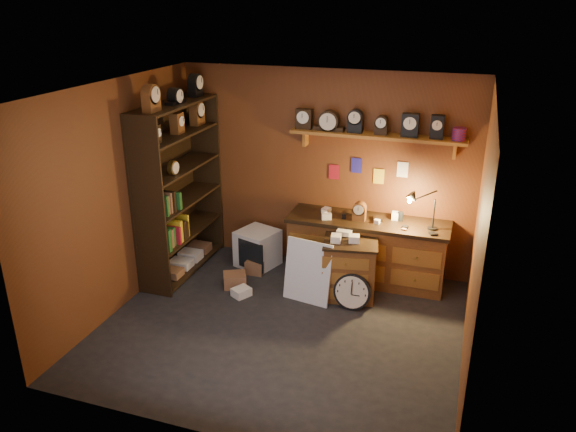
# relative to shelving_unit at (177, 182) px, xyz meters

# --- Properties ---
(floor) EXTENTS (4.00, 4.00, 0.00)m
(floor) POSITION_rel_shelving_unit_xyz_m (1.79, -0.98, -1.25)
(floor) COLOR black
(floor) RESTS_ON ground
(room_shell) EXTENTS (4.02, 3.62, 2.71)m
(room_shell) POSITION_rel_shelving_unit_xyz_m (1.84, -0.87, 0.47)
(room_shell) COLOR brown
(room_shell) RESTS_ON ground
(shelving_unit) EXTENTS (0.47, 1.60, 2.58)m
(shelving_unit) POSITION_rel_shelving_unit_xyz_m (0.00, 0.00, 0.00)
(shelving_unit) COLOR black
(shelving_unit) RESTS_ON ground
(workbench) EXTENTS (2.08, 0.66, 1.36)m
(workbench) POSITION_rel_shelving_unit_xyz_m (2.48, 0.49, -0.78)
(workbench) COLOR brown
(workbench) RESTS_ON ground
(low_cabinet) EXTENTS (0.75, 0.67, 0.84)m
(low_cabinet) POSITION_rel_shelving_unit_xyz_m (2.37, -0.02, -0.84)
(low_cabinet) COLOR brown
(low_cabinet) RESTS_ON ground
(big_round_clock) EXTENTS (0.45, 0.16, 0.46)m
(big_round_clock) POSITION_rel_shelving_unit_xyz_m (2.47, -0.31, -1.03)
(big_round_clock) COLOR black
(big_round_clock) RESTS_ON ground
(white_panel) EXTENTS (0.62, 0.26, 0.80)m
(white_panel) POSITION_rel_shelving_unit_xyz_m (1.90, -0.30, -1.25)
(white_panel) COLOR silver
(white_panel) RESTS_ON ground
(mini_fridge) EXTENTS (0.63, 0.65, 0.52)m
(mini_fridge) POSITION_rel_shelving_unit_xyz_m (0.96, 0.41, -0.99)
(mini_fridge) COLOR silver
(mini_fridge) RESTS_ON ground
(floor_box_a) EXTENTS (0.37, 0.35, 0.18)m
(floor_box_a) POSITION_rel_shelving_unit_xyz_m (0.90, -0.26, -1.16)
(floor_box_a) COLOR brown
(floor_box_a) RESTS_ON ground
(floor_box_b) EXTENTS (0.26, 0.28, 0.11)m
(floor_box_b) POSITION_rel_shelving_unit_xyz_m (1.08, -0.47, -1.20)
(floor_box_b) COLOR white
(floor_box_b) RESTS_ON ground
(floor_box_c) EXTENTS (0.25, 0.21, 0.18)m
(floor_box_c) POSITION_rel_shelving_unit_xyz_m (1.02, 0.17, -1.16)
(floor_box_c) COLOR brown
(floor_box_c) RESTS_ON ground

